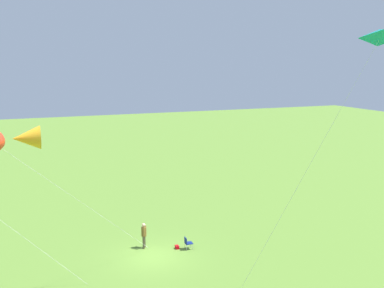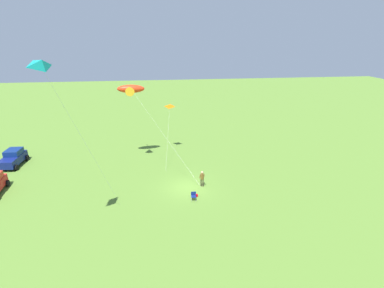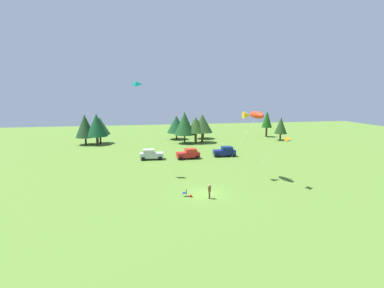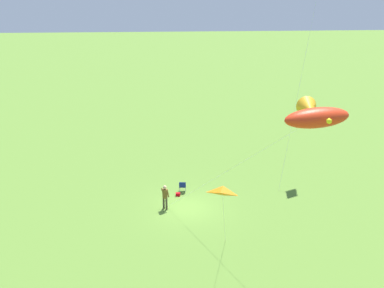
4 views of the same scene
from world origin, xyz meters
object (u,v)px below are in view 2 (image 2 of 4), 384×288
(folding_chair, at_px, (194,195))
(kite_delta_orange, at_px, (169,106))
(backpack_on_grass, at_px, (196,195))
(kite_large_fish, at_px, (131,89))
(person_kite_flyer, at_px, (202,178))
(car_navy_hatch, at_px, (13,158))
(kite_delta_teal, at_px, (43,64))

(folding_chair, relative_size, kite_delta_orange, 0.12)
(backpack_on_grass, height_order, kite_delta_orange, kite_delta_orange)
(backpack_on_grass, height_order, kite_large_fish, kite_large_fish)
(kite_large_fish, xyz_separation_m, kite_delta_orange, (2.40, -4.63, -2.69))
(person_kite_flyer, bearing_deg, kite_large_fish, -106.96)
(person_kite_flyer, relative_size, kite_delta_orange, 0.26)
(car_navy_hatch, relative_size, kite_large_fish, 0.43)
(folding_chair, xyz_separation_m, kite_large_fish, (10.81, 6.04, 8.55))
(kite_delta_orange, bearing_deg, folding_chair, -173.89)
(person_kite_flyer, relative_size, kite_large_fish, 0.18)
(person_kite_flyer, xyz_separation_m, backpack_on_grass, (-2.00, 0.92, -0.91))
(person_kite_flyer, relative_size, kite_delta_teal, 0.13)
(folding_chair, bearing_deg, backpack_on_grass, 154.92)
(folding_chair, xyz_separation_m, kite_delta_orange, (13.21, 1.41, 5.86))
(car_navy_hatch, distance_m, kite_large_fish, 16.82)
(person_kite_flyer, bearing_deg, backpack_on_grass, 6.76)
(kite_large_fish, bearing_deg, person_kite_flyer, -138.28)
(person_kite_flyer, xyz_separation_m, kite_delta_teal, (-7.95, 11.35, 12.39))
(kite_delta_teal, bearing_deg, folding_chair, -62.14)
(person_kite_flyer, height_order, folding_chair, person_kite_flyer)
(backpack_on_grass, relative_size, car_navy_hatch, 0.07)
(car_navy_hatch, distance_m, kite_delta_orange, 20.22)
(person_kite_flyer, bearing_deg, kite_delta_teal, -23.67)
(person_kite_flyer, bearing_deg, car_navy_hatch, -79.69)
(folding_chair, bearing_deg, kite_large_fish, -146.49)
(kite_delta_teal, height_order, kite_delta_orange, kite_delta_teal)
(person_kite_flyer, relative_size, backpack_on_grass, 5.44)
(folding_chair, relative_size, kite_large_fish, 0.08)
(person_kite_flyer, xyz_separation_m, folding_chair, (-2.62, 1.26, -0.53))
(kite_large_fish, height_order, kite_delta_teal, kite_delta_teal)
(person_kite_flyer, height_order, kite_delta_teal, kite_delta_teal)
(folding_chair, distance_m, kite_delta_teal, 17.24)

